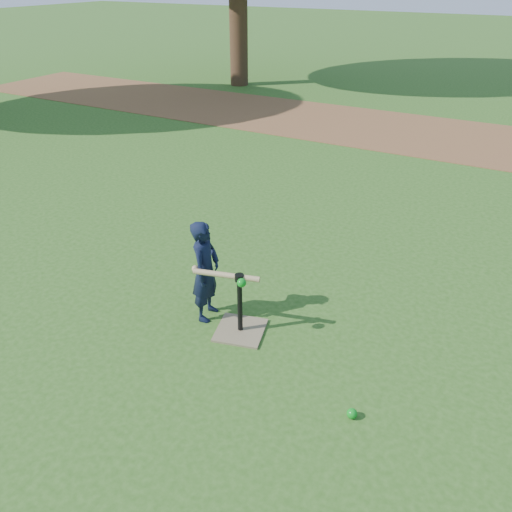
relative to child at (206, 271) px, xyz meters
The scene contains 6 objects.
ground 0.93m from the child, 27.90° to the right, with size 80.00×80.00×0.00m, color #285116.
dirt_strip 7.18m from the child, 84.43° to the left, with size 24.00×3.00×0.01m, color brown.
child is the anchor object (origin of this frame).
wiffle_ball_ground 1.79m from the child, 18.42° to the right, with size 0.08×0.08×0.08m, color #0C891A.
batting_tee 0.56m from the child, ahead, with size 0.52×0.52×0.61m.
swing_action 0.31m from the child, 19.36° to the right, with size 0.63×0.21×0.08m.
Camera 1 is at (1.58, -2.81, 2.90)m, focal length 35.00 mm.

